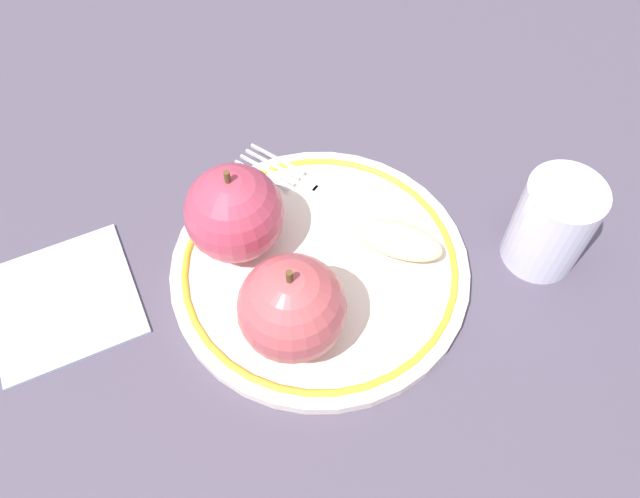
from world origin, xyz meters
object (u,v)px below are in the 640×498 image
at_px(apple_second_whole, 292,308).
at_px(apple_red_whole, 234,213).
at_px(plate, 320,267).
at_px(napkin_folded, 63,300).
at_px(drinking_glass, 552,224).
at_px(fork, 325,197).
at_px(apple_slice_front, 398,240).

bearing_deg(apple_second_whole, apple_red_whole, -78.08).
relative_size(plate, apple_red_whole, 2.77).
height_order(apple_red_whole, napkin_folded, apple_red_whole).
bearing_deg(apple_red_whole, drinking_glass, 161.69).
xyz_separation_m(apple_red_whole, apple_second_whole, (-0.02, 0.09, 0.00)).
bearing_deg(napkin_folded, plate, 170.42).
bearing_deg(napkin_folded, drinking_glass, 169.21).
distance_m(plate, fork, 0.07).
bearing_deg(apple_second_whole, drinking_glass, -176.09).
distance_m(apple_second_whole, napkin_folded, 0.20).
distance_m(plate, drinking_glass, 0.19).
xyz_separation_m(plate, napkin_folded, (0.21, -0.04, -0.00)).
xyz_separation_m(plate, fork, (-0.02, -0.06, 0.01)).
bearing_deg(fork, apple_red_whole, 66.63).
bearing_deg(drinking_glass, napkin_folded, -10.79).
distance_m(apple_slice_front, drinking_glass, 0.12).
bearing_deg(napkin_folded, fork, -173.38).
xyz_separation_m(fork, napkin_folded, (0.23, 0.03, -0.01)).
distance_m(plate, napkin_folded, 0.21).
xyz_separation_m(apple_second_whole, drinking_glass, (-0.22, -0.02, -0.01)).
relative_size(apple_second_whole, fork, 0.61).
relative_size(fork, drinking_glass, 1.71).
bearing_deg(plate, drinking_glass, 167.84).
relative_size(apple_second_whole, apple_slice_front, 1.19).
height_order(fork, drinking_glass, drinking_glass).
height_order(plate, apple_red_whole, apple_red_whole).
distance_m(drinking_glass, napkin_folded, 0.40).
distance_m(apple_slice_front, napkin_folded, 0.28).
xyz_separation_m(fork, drinking_glass, (-0.16, 0.10, 0.03)).
height_order(apple_slice_front, napkin_folded, apple_slice_front).
height_order(apple_red_whole, apple_second_whole, same).
height_order(drinking_glass, napkin_folded, drinking_glass).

